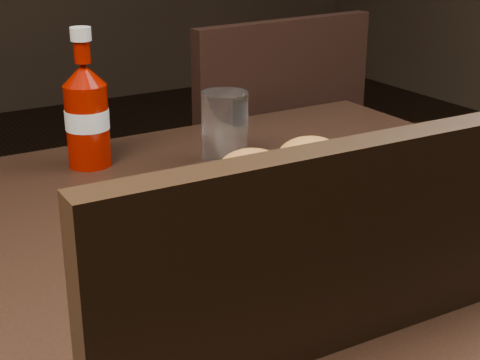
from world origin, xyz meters
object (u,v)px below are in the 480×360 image
chair_far (229,210)px  plate (244,216)px  tumbler (225,128)px  dining_table (164,251)px  ketchup_bottle (88,127)px

chair_far → plate: 0.85m
chair_far → tumbler: 0.68m
dining_table → chair_far: size_ratio=2.68×
plate → tumbler: bearing=66.3°
ketchup_bottle → tumbler: 0.21m
dining_table → ketchup_bottle: size_ratio=9.25×
plate → tumbler: (0.09, 0.20, 0.05)m
ketchup_bottle → dining_table: bearing=-92.9°
ketchup_bottle → tumbler: bearing=-27.9°
chair_far → plate: bearing=56.9°
dining_table → ketchup_bottle: bearing=87.1°
tumbler → dining_table: bearing=-135.5°
chair_far → ketchup_bottle: 0.72m
chair_far → plate: size_ratio=1.41×
chair_far → ketchup_bottle: (-0.47, -0.39, 0.38)m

